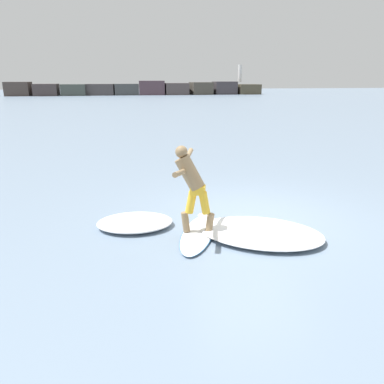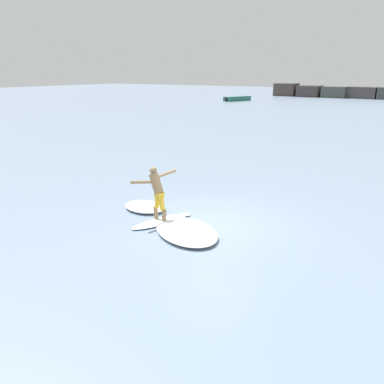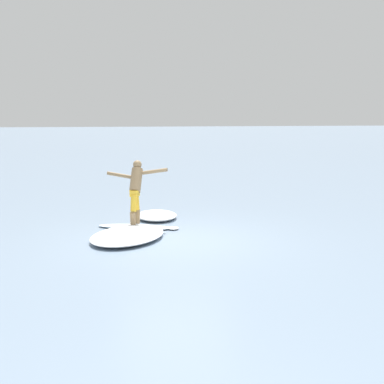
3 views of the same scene
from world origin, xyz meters
name	(u,v)px [view 2 (image 2 of 3)]	position (x,y,z in m)	size (l,w,h in m)	color
ground_plane	(213,224)	(0.00, 0.00, 0.00)	(200.00, 200.00, 0.00)	gray
surfboard	(161,221)	(-1.39, -0.77, 0.04)	(1.20, 2.10, 0.21)	white
surfer	(157,189)	(-1.51, -0.76, 1.03)	(0.87, 1.51, 1.62)	#90744F
fishing_boat_near_jetty	(238,98)	(-21.48, 45.39, 0.35)	(2.92, 5.53, 0.65)	#25695C
wave_foam_at_tail	(186,231)	(-0.27, -1.06, 0.09)	(2.73, 2.42, 0.18)	white
wave_foam_at_nose	(145,207)	(-2.53, -0.14, 0.09)	(1.54, 1.19, 0.18)	white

